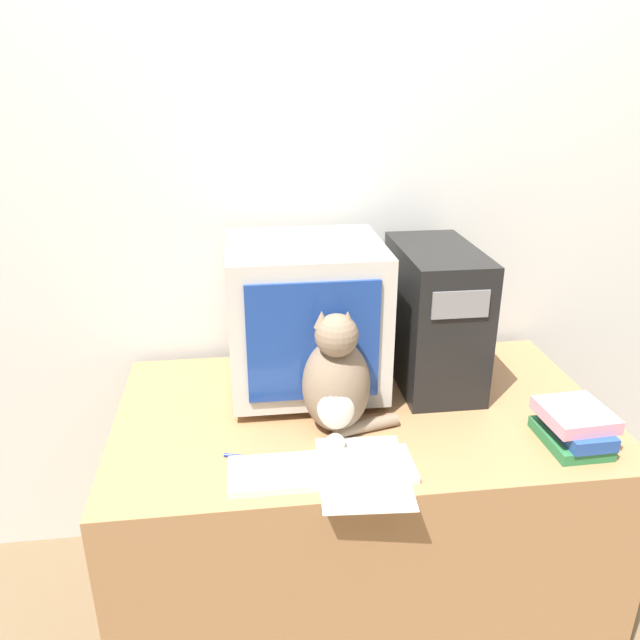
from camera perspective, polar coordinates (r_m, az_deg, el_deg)
name	(u,v)px	position (r m, az deg, el deg)	size (l,w,h in m)	color
wall_back	(338,190)	(2.01, 1.64, 11.79)	(7.00, 0.05, 2.50)	silver
desk	(358,513)	(1.98, 3.47, -17.16)	(1.36, 0.78, 0.72)	#9E7047
crt_monitor	(306,316)	(1.78, -1.33, 0.33)	(0.43, 0.40, 0.44)	#BCB7AD
computer_tower	(434,316)	(1.88, 10.39, 0.38)	(0.22, 0.41, 0.41)	black
keyboard	(322,470)	(1.52, 0.18, -13.52)	(0.44, 0.14, 0.02)	silver
cat	(337,382)	(1.61, 1.54, -5.64)	(0.27, 0.25, 0.35)	#7A6651
book_stack	(574,426)	(1.72, 22.21, -8.97)	(0.17, 0.20, 0.10)	#28703D
pen	(255,458)	(1.57, -6.00, -12.42)	(0.15, 0.05, 0.01)	navy
paper_sheet	(363,472)	(1.53, 3.95, -13.71)	(0.23, 0.31, 0.00)	white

